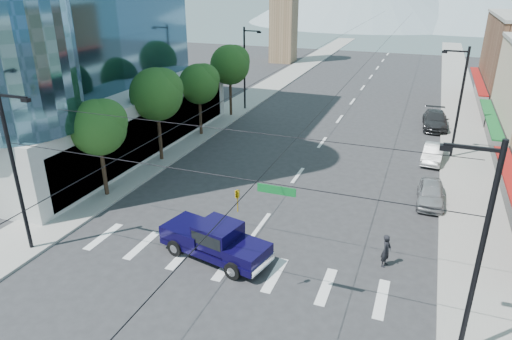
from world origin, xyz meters
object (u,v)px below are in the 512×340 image
Objects in this scene: parked_car_near at (431,193)px; parked_car_far at (435,120)px; pickup_truck at (215,239)px; parked_car_mid at (433,153)px; pedestrian at (386,251)px.

parked_car_far is (-0.00, 17.59, 0.09)m from parked_car_near.
parked_car_near is at bearing 58.03° from pickup_truck.
parked_car_near is 7.99m from parked_car_mid.
parked_car_far is (1.97, 25.93, -0.08)m from pedestrian.
parked_car_mid is 9.61m from parked_car_far.
pedestrian is 0.42× the size of parked_car_mid.
pedestrian is 0.42× the size of parked_car_near.
parked_car_mid is 0.76× the size of parked_car_far.
pedestrian is 0.32× the size of parked_car_far.
pickup_truck is 30.21m from parked_car_far.
parked_car_mid is (1.98, 16.33, -0.19)m from pedestrian.
pedestrian is at bearing -97.35° from parked_car_far.
parked_car_near is at bearing -85.13° from parked_car_mid.
parked_car_mid is at bearing 73.12° from pickup_truck.
parked_car_far is (-0.00, 9.61, 0.11)m from parked_car_mid.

